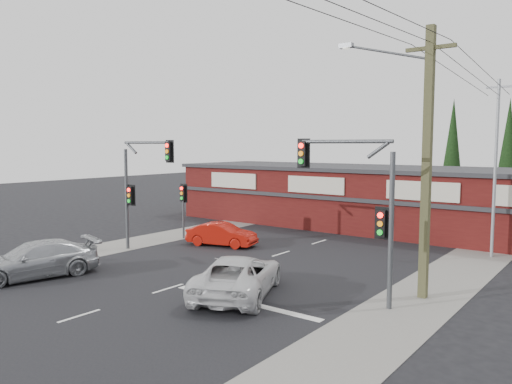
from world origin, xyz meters
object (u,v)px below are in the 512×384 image
Objects in this scene: red_sedan at (222,234)px; shop_building at (356,196)px; silver_suv at (35,260)px; utility_pole at (423,154)px; white_suv at (238,275)px.

shop_building is (2.90, 11.23, 1.48)m from red_sedan.
shop_building is at bearing 92.42° from silver_suv.
silver_suv is 1.34× the size of red_sedan.
red_sedan is at bearing 167.28° from utility_pole.
silver_suv reaches higher than white_suv.
red_sedan is at bearing -69.26° from white_suv.
red_sedan is 0.40× the size of utility_pole.
shop_building is at bearing 123.76° from utility_pole.
shop_building reaches higher than red_sedan.
silver_suv reaches higher than red_sedan.
white_suv is 0.20× the size of shop_building.
utility_pole reaches higher than shop_building.
silver_suv is at bearing -152.91° from utility_pole.
silver_suv is at bearing -102.86° from shop_building.
utility_pole is at bearing -117.35° from red_sedan.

